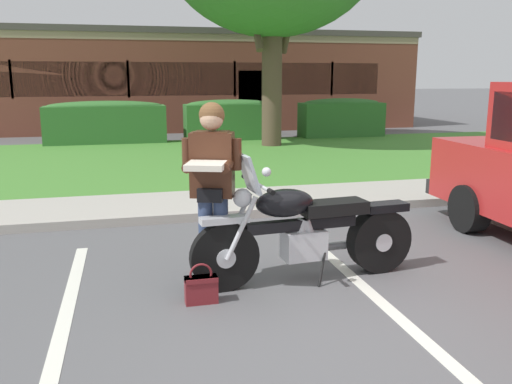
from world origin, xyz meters
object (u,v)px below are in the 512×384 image
(motorcycle, at_px, (313,230))
(brick_building, at_px, (126,80))
(hedge_left, at_px, (106,122))
(rider_person, at_px, (212,181))
(hedge_center_right, at_px, (341,117))
(handbag, at_px, (201,287))
(hedge_center_left, at_px, (230,119))

(motorcycle, bearing_deg, brick_building, 94.16)
(hedge_left, bearing_deg, rider_person, -84.40)
(motorcycle, height_order, hedge_center_right, motorcycle)
(hedge_left, bearing_deg, hedge_center_right, -0.00)
(handbag, distance_m, brick_building, 18.63)
(rider_person, xyz_separation_m, hedge_center_left, (2.47, 11.32, -0.36))
(hedge_left, distance_m, hedge_center_right, 7.16)
(rider_person, relative_size, hedge_left, 0.51)
(hedge_center_right, bearing_deg, brick_building, 132.93)
(motorcycle, xyz_separation_m, brick_building, (-1.33, 18.26, 1.27))
(rider_person, distance_m, hedge_center_right, 12.84)
(brick_building, bearing_deg, motorcycle, -85.84)
(rider_person, xyz_separation_m, hedge_left, (-1.11, 11.32, -0.36))
(hedge_center_right, bearing_deg, hedge_center_left, 180.00)
(hedge_center_left, distance_m, brick_building, 7.53)
(rider_person, relative_size, handbag, 4.74)
(hedge_center_right, bearing_deg, motorcycle, -114.10)
(handbag, bearing_deg, hedge_center_right, 61.96)
(handbag, distance_m, hedge_center_right, 13.23)
(rider_person, relative_size, hedge_center_right, 0.65)
(hedge_left, height_order, hedge_center_left, same)
(rider_person, bearing_deg, hedge_center_left, 77.71)
(handbag, height_order, hedge_center_right, hedge_center_right)
(brick_building, bearing_deg, hedge_left, -96.17)
(rider_person, bearing_deg, handbag, -116.08)
(motorcycle, height_order, rider_person, rider_person)
(hedge_center_right, relative_size, brick_building, 0.12)
(hedge_center_right, bearing_deg, handbag, -118.04)
(motorcycle, relative_size, rider_person, 1.32)
(rider_person, xyz_separation_m, hedge_center_right, (6.05, 11.32, -0.36))
(hedge_left, height_order, brick_building, brick_building)
(motorcycle, xyz_separation_m, handbag, (-1.13, -0.30, -0.34))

